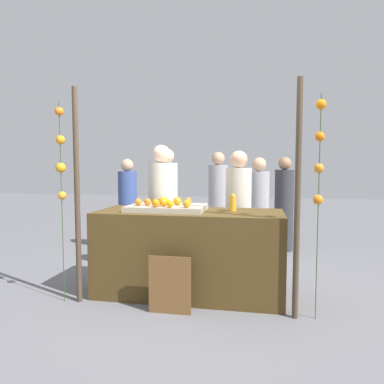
{
  "coord_description": "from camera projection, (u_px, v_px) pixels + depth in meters",
  "views": [
    {
      "loc": [
        0.75,
        -3.83,
        1.45
      ],
      "look_at": [
        0.0,
        0.15,
        1.14
      ],
      "focal_mm": 33.22,
      "sensor_mm": 36.0,
      "label": 1
    }
  ],
  "objects": [
    {
      "name": "chalkboard_sign",
      "position": [
        170.0,
        286.0,
        3.44
      ],
      "size": [
        0.42,
        0.03,
        0.58
      ],
      "color": "brown",
      "rests_on": "ground_plane"
    },
    {
      "name": "stall_counter",
      "position": [
        190.0,
        253.0,
        3.97
      ],
      "size": [
        2.05,
        0.81,
        0.94
      ],
      "primitive_type": "cube",
      "color": "#4C3819",
      "rests_on": "ground_plane"
    },
    {
      "name": "orange_6",
      "position": [
        188.0,
        201.0,
        4.01
      ],
      "size": [
        0.08,
        0.08,
        0.08
      ],
      "primitive_type": "sphere",
      "color": "orange",
      "rests_on": "orange_tray"
    },
    {
      "name": "garland_strand_left",
      "position": [
        61.0,
        157.0,
        3.66
      ],
      "size": [
        0.1,
        0.11,
        2.09
      ],
      "color": "#2D4C23",
      "rests_on": "ground_plane"
    },
    {
      "name": "garland_strand_right",
      "position": [
        319.0,
        154.0,
        3.23
      ],
      "size": [
        0.1,
        0.1,
        2.09
      ],
      "color": "#2D4C23",
      "rests_on": "ground_plane"
    },
    {
      "name": "crowd_person_2",
      "position": [
        128.0,
        208.0,
        5.96
      ],
      "size": [
        0.31,
        0.31,
        1.54
      ],
      "color": "#384C8C",
      "rests_on": "ground_plane"
    },
    {
      "name": "orange_5",
      "position": [
        164.0,
        202.0,
        3.86
      ],
      "size": [
        0.08,
        0.08,
        0.08
      ],
      "primitive_type": "sphere",
      "color": "orange",
      "rests_on": "orange_tray"
    },
    {
      "name": "crowd_person_1",
      "position": [
        167.0,
        204.0,
        5.87
      ],
      "size": [
        0.34,
        0.34,
        1.71
      ],
      "color": "beige",
      "rests_on": "ground_plane"
    },
    {
      "name": "crowd_person_4",
      "position": [
        284.0,
        207.0,
        5.98
      ],
      "size": [
        0.32,
        0.32,
        1.58
      ],
      "color": "#333338",
      "rests_on": "ground_plane"
    },
    {
      "name": "orange_2",
      "position": [
        148.0,
        202.0,
        3.95
      ],
      "size": [
        0.08,
        0.08,
        0.08
      ],
      "primitive_type": "sphere",
      "color": "orange",
      "rests_on": "orange_tray"
    },
    {
      "name": "ground_plane",
      "position": [
        190.0,
        293.0,
        4.0
      ],
      "size": [
        24.0,
        24.0,
        0.0
      ],
      "primitive_type": "plane",
      "color": "slate"
    },
    {
      "name": "vendor_left",
      "position": [
        162.0,
        215.0,
        4.67
      ],
      "size": [
        0.34,
        0.34,
        1.7
      ],
      "color": "beige",
      "rests_on": "ground_plane"
    },
    {
      "name": "juice_bottle",
      "position": [
        233.0,
        203.0,
        3.92
      ],
      "size": [
        0.08,
        0.08,
        0.19
      ],
      "color": "orange",
      "rests_on": "stall_counter"
    },
    {
      "name": "orange_9",
      "position": [
        187.0,
        204.0,
        3.73
      ],
      "size": [
        0.08,
        0.08,
        0.08
      ],
      "primitive_type": "sphere",
      "color": "orange",
      "rests_on": "orange_tray"
    },
    {
      "name": "orange_3",
      "position": [
        177.0,
        201.0,
        3.98
      ],
      "size": [
        0.09,
        0.09,
        0.09
      ],
      "primitive_type": "sphere",
      "color": "orange",
      "rests_on": "orange_tray"
    },
    {
      "name": "canopy_post_right",
      "position": [
        297.0,
        200.0,
        3.28
      ],
      "size": [
        0.06,
        0.06,
        2.24
      ],
      "primitive_type": "cylinder",
      "color": "#473828",
      "rests_on": "ground_plane"
    },
    {
      "name": "orange_tray",
      "position": [
        167.0,
        208.0,
        3.97
      ],
      "size": [
        0.85,
        0.57,
        0.06
      ],
      "primitive_type": "cube",
      "color": "#B2AD99",
      "rests_on": "stall_counter"
    },
    {
      "name": "orange_4",
      "position": [
        138.0,
        202.0,
        3.94
      ],
      "size": [
        0.08,
        0.08,
        0.08
      ],
      "primitive_type": "sphere",
      "color": "orange",
      "rests_on": "orange_tray"
    },
    {
      "name": "canopy_post_left",
      "position": [
        77.0,
        196.0,
        3.69
      ],
      "size": [
        0.06,
        0.06,
        2.24
      ],
      "primitive_type": "cylinder",
      "color": "#473828",
      "rests_on": "ground_plane"
    },
    {
      "name": "orange_7",
      "position": [
        166.0,
        201.0,
        3.98
      ],
      "size": [
        0.08,
        0.08,
        0.08
      ],
      "primitive_type": "sphere",
      "color": "orange",
      "rests_on": "orange_tray"
    },
    {
      "name": "orange_1",
      "position": [
        162.0,
        200.0,
        4.08
      ],
      "size": [
        0.08,
        0.08,
        0.08
      ],
      "primitive_type": "sphere",
      "color": "orange",
      "rests_on": "orange_tray"
    },
    {
      "name": "crowd_person_3",
      "position": [
        258.0,
        213.0,
        5.36
      ],
      "size": [
        0.31,
        0.31,
        1.56
      ],
      "color": "#99999E",
      "rests_on": "ground_plane"
    },
    {
      "name": "vendor_right",
      "position": [
        238.0,
        219.0,
        4.53
      ],
      "size": [
        0.33,
        0.33,
        1.63
      ],
      "color": "beige",
      "rests_on": "ground_plane"
    },
    {
      "name": "orange_0",
      "position": [
        156.0,
        203.0,
        3.78
      ],
      "size": [
        0.09,
        0.09,
        0.09
      ],
      "primitive_type": "sphere",
      "color": "orange",
      "rests_on": "orange_tray"
    },
    {
      "name": "orange_8",
      "position": [
        170.0,
        204.0,
        3.76
      ],
      "size": [
        0.08,
        0.08,
        0.08
      ],
      "primitive_type": "sphere",
      "color": "orange",
      "rests_on": "orange_tray"
    },
    {
      "name": "crowd_person_0",
      "position": [
        218.0,
        203.0,
        6.22
      ],
      "size": [
        0.33,
        0.33,
        1.67
      ],
      "color": "#99999E",
      "rests_on": "ground_plane"
    }
  ]
}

